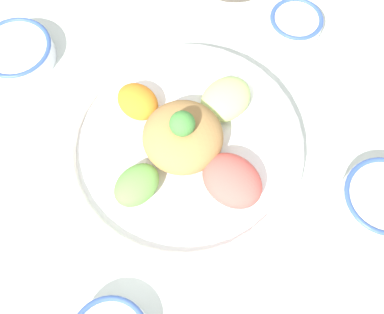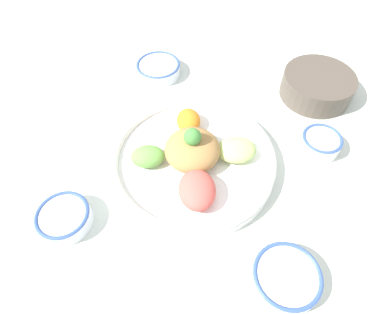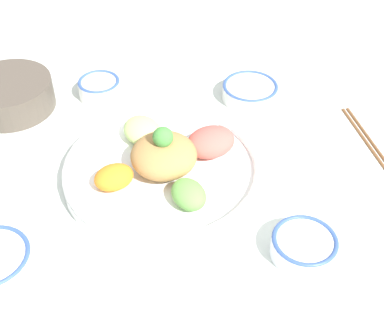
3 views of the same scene
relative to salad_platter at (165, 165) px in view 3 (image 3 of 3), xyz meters
name	(u,v)px [view 3 (image 3 of 3)]	position (x,y,z in m)	size (l,w,h in m)	color
ground_plane	(162,166)	(0.02, -0.02, -0.02)	(2.40, 2.40, 0.00)	silver
salad_platter	(165,165)	(0.00, 0.00, 0.00)	(0.35, 0.35, 0.11)	white
rice_bowl_blue	(99,87)	(0.27, -0.09, 0.00)	(0.09, 0.09, 0.04)	white
sauce_bowl_dark	(304,245)	(-0.28, -0.01, -0.01)	(0.10, 0.10, 0.03)	white
rice_bowl_plain	(251,91)	(0.02, -0.29, -0.01)	(0.11, 0.11, 0.03)	white
side_serving_bowl	(9,93)	(0.38, 0.05, 0.01)	(0.18, 0.18, 0.06)	#51473D
chopsticks_pair_near	(373,146)	(-0.25, -0.31, -0.02)	(0.20, 0.16, 0.01)	brown
serving_spoon_extra	(81,65)	(0.39, -0.14, -0.02)	(0.07, 0.14, 0.01)	silver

